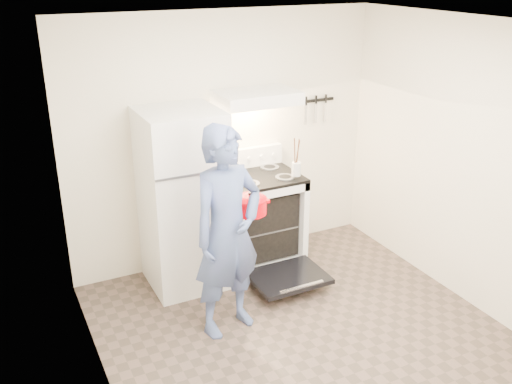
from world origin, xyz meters
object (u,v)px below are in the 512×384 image
stove_body (260,221)px  tea_kettle (228,165)px  refrigerator (183,200)px  person (228,233)px  dutch_oven (250,206)px

stove_body → tea_kettle: (-0.30, 0.10, 0.62)m
stove_body → refrigerator: bearing=-178.2°
tea_kettle → person: size_ratio=0.14×
refrigerator → tea_kettle: 0.57m
refrigerator → tea_kettle: bearing=14.0°
stove_body → dutch_oven: bearing=-122.8°
dutch_oven → stove_body: bearing=57.2°
stove_body → dutch_oven: (-0.43, -0.66, 0.50)m
stove_body → person: bearing=-129.7°
stove_body → person: size_ratio=0.52×
tea_kettle → dutch_oven: tea_kettle is taller
tea_kettle → person: person is taller
tea_kettle → dutch_oven: (-0.13, -0.76, -0.11)m
refrigerator → stove_body: 0.90m
tea_kettle → person: 1.11m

